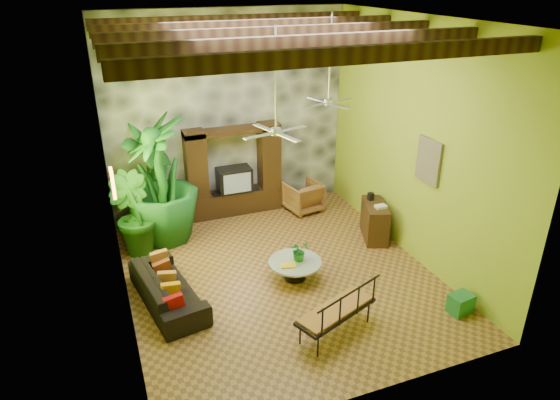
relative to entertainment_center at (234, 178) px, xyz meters
name	(u,v)px	position (x,y,z in m)	size (l,w,h in m)	color
ground	(279,273)	(0.00, -3.14, -0.97)	(7.00, 7.00, 0.00)	brown
ceiling	(278,19)	(0.00, -3.14, 4.03)	(6.00, 7.00, 0.02)	silver
back_wall	(228,115)	(0.00, 0.36, 1.53)	(6.00, 0.02, 5.00)	#A1B829
left_wall	(111,183)	(-3.00, -3.14, 1.53)	(0.02, 7.00, 5.00)	#A1B829
right_wall	(414,142)	(3.00, -3.14, 1.53)	(0.02, 7.00, 5.00)	#A1B829
stone_accent_wall	(228,115)	(0.00, 0.30, 1.53)	(5.98, 0.10, 4.98)	#3A3D42
ceiling_beams	(278,33)	(0.00, -3.14, 3.81)	(5.95, 5.36, 0.22)	#31200F
entertainment_center	(234,178)	(0.00, 0.00, 0.00)	(2.40, 0.55, 2.30)	#321D0E
ceiling_fan_front	(276,120)	(-0.20, -3.54, 2.44)	(1.28, 1.28, 1.86)	silver
ceiling_fan_back	(329,92)	(1.60, -1.94, 2.44)	(1.28, 1.28, 1.86)	silver
wall_art_mask	(113,183)	(-2.96, -2.14, 1.13)	(0.06, 0.32, 0.55)	orange
wall_art_painting	(429,161)	(2.96, -3.74, 1.33)	(0.06, 0.70, 0.90)	#205978
sofa	(167,288)	(-2.30, -3.30, -0.64)	(2.23, 0.87, 0.65)	black
wicker_armchair	(303,197)	(1.69, -0.54, -0.58)	(0.83, 0.86, 0.78)	brown
tall_plant_a	(150,177)	(-2.07, -0.04, 0.34)	(1.37, 0.93, 2.61)	#1C6A22
tall_plant_b	(132,214)	(-2.64, -1.15, -0.04)	(1.02, 0.82, 1.85)	#1A5516
tall_plant_c	(160,180)	(-1.92, -0.76, 0.51)	(1.65, 1.65, 2.95)	#17581D
coffee_table	(295,267)	(0.25, -3.41, -0.71)	(1.08, 1.08, 0.40)	black
centerpiece_plant	(299,251)	(0.35, -3.39, -0.36)	(0.38, 0.33, 0.42)	#1C6B23
yellow_tray	(288,265)	(0.06, -3.52, -0.55)	(0.30, 0.21, 0.03)	#F6F81B
iron_bench	(338,310)	(0.24, -5.30, -0.43)	(1.62, 1.09, 0.57)	black
side_console	(375,221)	(2.65, -2.49, -0.54)	(0.48, 1.07, 0.86)	#3D2413
green_bin	(461,303)	(2.65, -5.54, -0.78)	(0.42, 0.32, 0.37)	#1B6527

